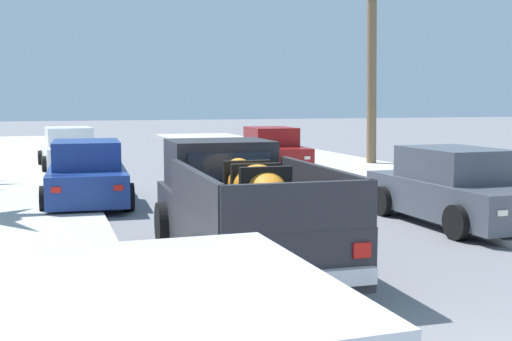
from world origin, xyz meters
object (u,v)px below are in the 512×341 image
pickup_truck (240,209)px  car_left_mid (87,175)px  car_right_near (455,189)px  car_left_far (69,150)px  car_right_mid (271,150)px

pickup_truck → car_left_mid: (-1.91, 6.47, -0.10)m
pickup_truck → car_right_near: pickup_truck is taller
pickup_truck → car_left_far: bearing=98.0°
car_left_mid → car_right_mid: same height
car_right_mid → car_right_near: bearing=-89.2°
car_right_near → pickup_truck: bearing=-162.5°
car_right_near → car_left_far: size_ratio=0.99×
car_right_mid → pickup_truck: bearing=-111.5°
pickup_truck → car_left_far: size_ratio=1.21×
car_left_mid → car_right_mid: size_ratio=1.00×
car_right_near → car_left_mid: bearing=144.8°
car_left_far → car_left_mid: bearing=-89.1°
pickup_truck → car_right_mid: (4.87, 12.35, -0.10)m
car_left_mid → car_right_mid: 8.97m
car_right_near → car_left_far: 14.85m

